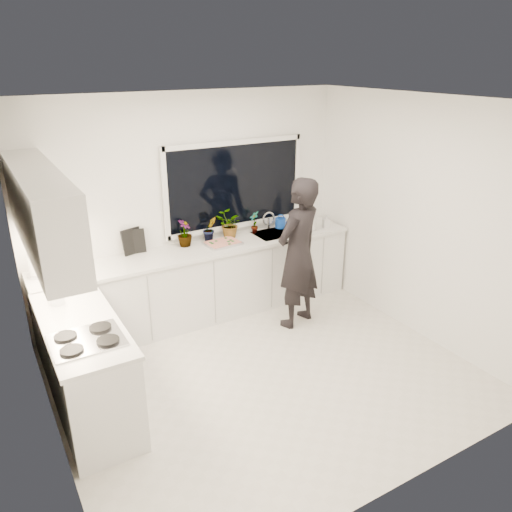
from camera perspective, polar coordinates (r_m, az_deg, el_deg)
floor at (r=5.30m, az=1.05°, el=-13.41°), size 4.00×3.50×0.02m
wall_back at (r=6.13m, az=-7.49°, el=5.61°), size 4.00×0.02×2.70m
wall_left at (r=4.06m, az=-23.89°, el=-4.89°), size 0.02×3.50×2.70m
wall_right at (r=5.89m, az=18.12°, el=4.02°), size 0.02×3.50×2.70m
ceiling at (r=4.34m, az=1.31°, el=17.38°), size 4.00×3.50×0.02m
window at (r=6.30m, az=-2.40°, el=8.10°), size 1.80×0.02×1.00m
base_cabinets_back at (r=6.19m, az=-5.94°, el=-3.19°), size 3.92×0.58×0.88m
base_cabinets_left at (r=4.84m, az=-18.78°, el=-12.09°), size 0.58×1.60×0.88m
countertop_back at (r=6.00m, az=-6.07°, el=0.76°), size 3.94×0.62×0.04m
countertop_left at (r=4.61m, az=-19.47°, el=-7.32°), size 0.62×1.60×0.04m
upper_cabinets at (r=4.57m, az=-23.35°, el=4.83°), size 0.34×2.10×0.70m
sink at (r=6.49m, az=2.36°, el=2.23°), size 0.58×0.42×0.14m
faucet at (r=6.60m, az=1.44°, el=4.05°), size 0.03×0.03×0.22m
stovetop at (r=4.28m, az=-18.79°, el=-9.01°), size 0.56×0.48×0.03m
person at (r=5.84m, az=4.85°, el=0.27°), size 0.76×0.62×1.81m
pizza_tray at (r=6.07m, az=-3.83°, el=1.45°), size 0.44×0.34×0.03m
pizza at (r=6.06m, az=-3.84°, el=1.60°), size 0.40×0.30×0.01m
watering_can at (r=6.66m, az=2.81°, el=3.80°), size 0.16×0.16×0.13m
paper_towel_roll at (r=5.62m, az=-24.02°, el=-0.97°), size 0.14×0.14×0.26m
knife_block at (r=5.68m, az=-21.87°, el=-0.60°), size 0.16×0.14×0.22m
utensil_crock at (r=4.95m, az=-21.84°, el=-4.27°), size 0.17×0.17×0.16m
picture_frame_large at (r=5.93m, az=-13.59°, el=1.64°), size 0.22×0.04×0.28m
picture_frame_small at (r=5.91m, az=-14.00°, el=1.66°), size 0.24×0.10×0.30m
herb_plants at (r=6.20m, az=-4.22°, el=3.36°), size 1.16×0.36×0.34m
soap_bottles at (r=6.58m, az=6.73°, el=4.20°), size 0.37×0.17×0.32m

